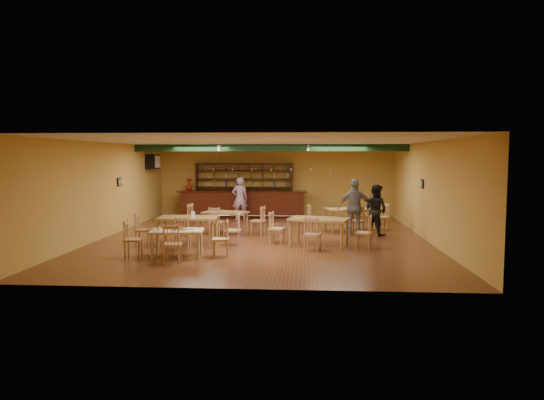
# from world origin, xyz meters

# --- Properties ---
(floor) EXTENTS (12.00, 12.00, 0.00)m
(floor) POSITION_xyz_m (0.00, 0.00, 0.00)
(floor) COLOR #5B301A
(floor) RESTS_ON ground
(ceiling_beam) EXTENTS (10.00, 0.30, 0.25)m
(ceiling_beam) POSITION_xyz_m (0.00, 2.80, 2.87)
(ceiling_beam) COLOR black
(ceiling_beam) RESTS_ON ceiling
(track_rail_left) EXTENTS (0.05, 2.50, 0.05)m
(track_rail_left) POSITION_xyz_m (-1.80, 3.40, 2.94)
(track_rail_left) COLOR silver
(track_rail_left) RESTS_ON ceiling
(track_rail_right) EXTENTS (0.05, 2.50, 0.05)m
(track_rail_right) POSITION_xyz_m (1.40, 3.40, 2.94)
(track_rail_right) COLOR silver
(track_rail_right) RESTS_ON ceiling
(ac_unit) EXTENTS (0.34, 0.70, 0.48)m
(ac_unit) POSITION_xyz_m (-4.80, 4.20, 2.35)
(ac_unit) COLOR silver
(ac_unit) RESTS_ON wall_left
(picture_left) EXTENTS (0.04, 0.34, 0.28)m
(picture_left) POSITION_xyz_m (-4.97, 1.00, 1.70)
(picture_left) COLOR black
(picture_left) RESTS_ON wall_left
(picture_right) EXTENTS (0.04, 0.34, 0.28)m
(picture_right) POSITION_xyz_m (4.97, 0.50, 1.70)
(picture_right) COLOR black
(picture_right) RESTS_ON wall_right
(bar_counter) EXTENTS (5.40, 0.85, 1.13)m
(bar_counter) POSITION_xyz_m (-1.32, 5.15, 0.56)
(bar_counter) COLOR black
(bar_counter) RESTS_ON ground
(back_bar_hutch) EXTENTS (4.18, 0.40, 2.28)m
(back_bar_hutch) POSITION_xyz_m (-1.32, 5.78, 1.14)
(back_bar_hutch) COLOR black
(back_bar_hutch) RESTS_ON ground
(poinsettia) EXTENTS (0.36, 0.36, 0.51)m
(poinsettia) POSITION_xyz_m (-3.57, 5.15, 1.38)
(poinsettia) COLOR #9D170E
(poinsettia) RESTS_ON bar_counter
(dining_table_a) EXTENTS (1.60, 1.21, 0.71)m
(dining_table_a) POSITION_xyz_m (-1.36, 1.00, 0.36)
(dining_table_a) COLOR olive
(dining_table_a) RESTS_ON ground
(dining_table_b) EXTENTS (1.76, 1.33, 0.78)m
(dining_table_b) POSITION_xyz_m (2.79, 1.62, 0.39)
(dining_table_b) COLOR olive
(dining_table_b) RESTS_ON ground
(dining_table_c) EXTENTS (1.72, 1.09, 0.84)m
(dining_table_c) POSITION_xyz_m (-2.03, -1.50, 0.42)
(dining_table_c) COLOR olive
(dining_table_c) RESTS_ON ground
(dining_table_d) EXTENTS (1.83, 1.37, 0.81)m
(dining_table_d) POSITION_xyz_m (1.71, -1.34, 0.41)
(dining_table_d) COLOR olive
(dining_table_d) RESTS_ON ground
(near_table) EXTENTS (1.38, 0.97, 0.70)m
(near_table) POSITION_xyz_m (-1.93, -3.11, 0.35)
(near_table) COLOR tan
(near_table) RESTS_ON ground
(pizza_tray) EXTENTS (0.44, 0.44, 0.01)m
(pizza_tray) POSITION_xyz_m (-1.83, -3.11, 0.71)
(pizza_tray) COLOR silver
(pizza_tray) RESTS_ON near_table
(parmesan_shaker) EXTENTS (0.08, 0.08, 0.11)m
(parmesan_shaker) POSITION_xyz_m (-2.35, -3.24, 0.75)
(parmesan_shaker) COLOR #EAE5C6
(parmesan_shaker) RESTS_ON near_table
(napkin_stack) EXTENTS (0.21, 0.16, 0.03)m
(napkin_stack) POSITION_xyz_m (-1.60, -2.92, 0.71)
(napkin_stack) COLOR white
(napkin_stack) RESTS_ON near_table
(pizza_server) EXTENTS (0.33, 0.17, 0.00)m
(pizza_server) POSITION_xyz_m (-1.69, -3.06, 0.72)
(pizza_server) COLOR silver
(pizza_server) RESTS_ON pizza_tray
(side_plate) EXTENTS (0.24, 0.24, 0.01)m
(side_plate) POSITION_xyz_m (-1.42, -3.29, 0.71)
(side_plate) COLOR white
(side_plate) RESTS_ON near_table
(patron_bar) EXTENTS (0.72, 0.57, 1.73)m
(patron_bar) POSITION_xyz_m (-1.31, 4.33, 0.87)
(patron_bar) COLOR #954EAA
(patron_bar) RESTS_ON ground
(patron_right_a) EXTENTS (1.01, 1.01, 1.66)m
(patron_right_a) POSITION_xyz_m (3.59, 0.82, 0.83)
(patron_right_a) COLOR black
(patron_right_a) RESTS_ON ground
(patron_right_b) EXTENTS (1.09, 0.48, 1.84)m
(patron_right_b) POSITION_xyz_m (2.91, 0.66, 0.92)
(patron_right_b) COLOR gray
(patron_right_b) RESTS_ON ground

